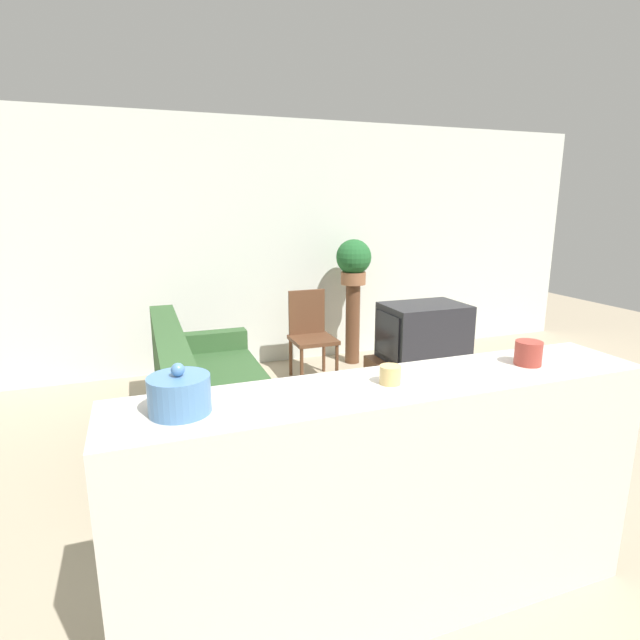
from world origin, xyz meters
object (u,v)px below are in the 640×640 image
wooden_chair (311,331)px  television (423,332)px  potted_plant (354,260)px  couch (212,405)px  decorative_bowl (179,394)px

wooden_chair → television: bearing=-58.7°
potted_plant → wooden_chair: bearing=-154.5°
couch → wooden_chair: size_ratio=2.24×
decorative_bowl → potted_plant: bearing=57.2°
couch → television: bearing=2.1°
wooden_chair → potted_plant: size_ratio=1.83×
television → wooden_chair: size_ratio=0.79×
couch → decorative_bowl: decorative_bowl is taller
wooden_chair → decorative_bowl: (-1.56, -3.08, 0.67)m
wooden_chair → potted_plant: bearing=25.5°
couch → potted_plant: (1.82, 1.47, 0.87)m
couch → television: (1.88, 0.07, 0.39)m
television → wooden_chair: television is taller
couch → decorative_bowl: 2.12m
television → decorative_bowl: decorative_bowl is taller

